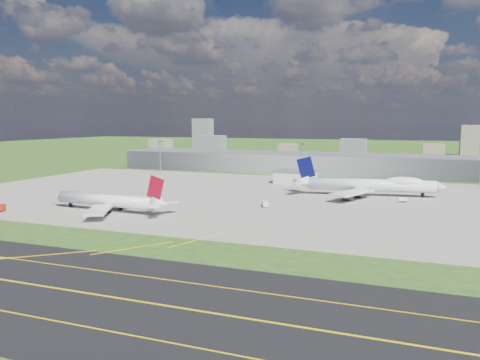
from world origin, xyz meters
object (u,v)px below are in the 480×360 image
(airliner_red_twin, at_px, (109,201))
(tug_yellow, at_px, (138,198))
(van_white_near, at_px, (265,204))
(van_white_far, at_px, (402,200))
(airliner_blue_quad, at_px, (370,185))

(airliner_red_twin, height_order, tug_yellow, airliner_red_twin)
(airliner_red_twin, bearing_deg, tug_yellow, -75.87)
(van_white_near, height_order, van_white_far, van_white_near)
(van_white_far, bearing_deg, airliner_blue_quad, 114.37)
(airliner_blue_quad, relative_size, tug_yellow, 18.41)
(tug_yellow, height_order, van_white_near, van_white_near)
(tug_yellow, distance_m, van_white_far, 135.04)
(airliner_red_twin, bearing_deg, van_white_far, -145.91)
(airliner_blue_quad, xyz_separation_m, tug_yellow, (-111.68, -55.80, -4.90))
(airliner_red_twin, relative_size, van_white_near, 10.78)
(tug_yellow, distance_m, van_white_near, 68.46)
(tug_yellow, relative_size, van_white_near, 0.74)
(van_white_far, bearing_deg, tug_yellow, 173.46)
(airliner_blue_quad, bearing_deg, airliner_red_twin, -148.56)
(airliner_red_twin, xyz_separation_m, airliner_blue_quad, (105.80, 87.49, 1.19))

